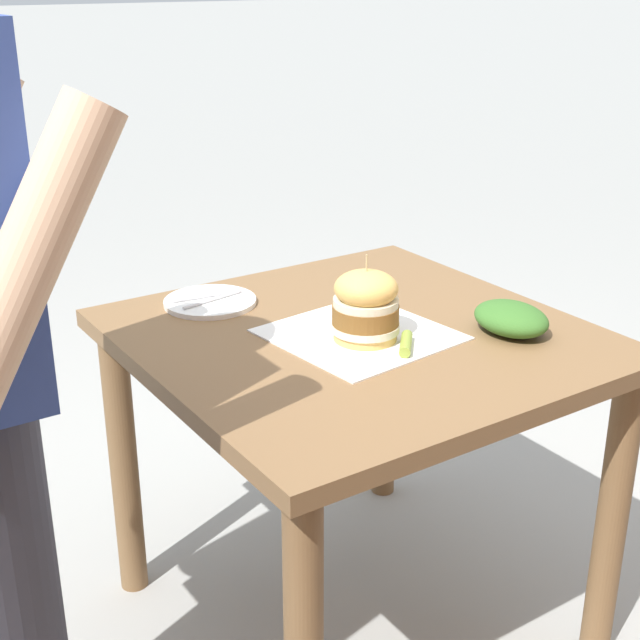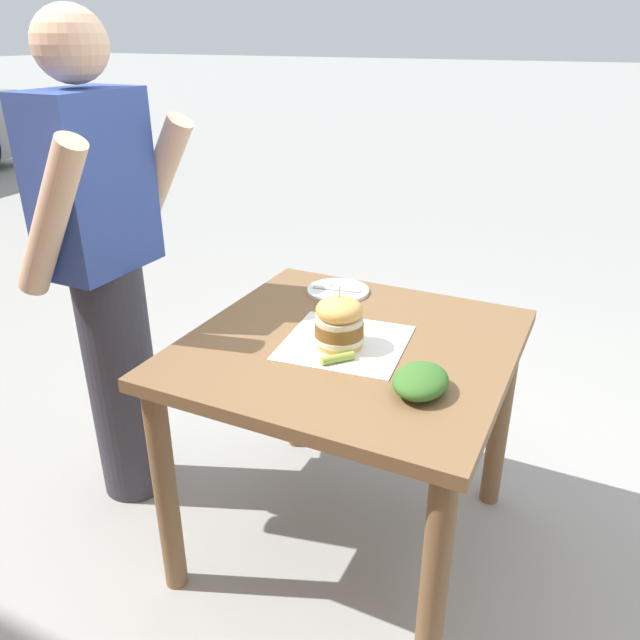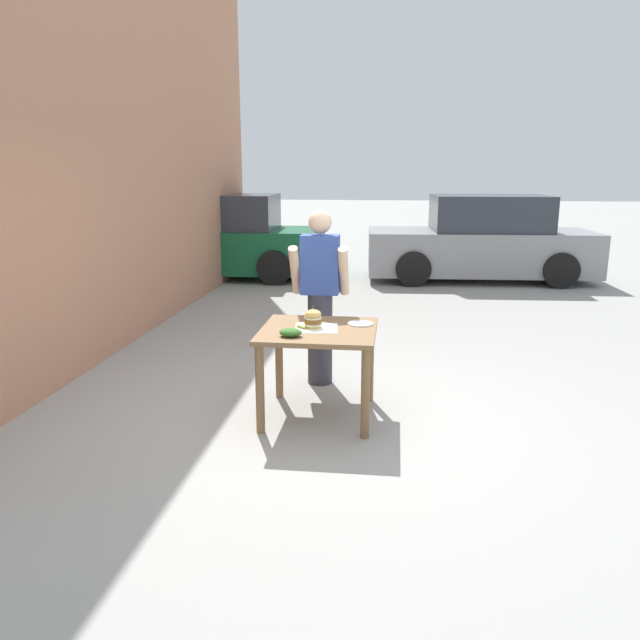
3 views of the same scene
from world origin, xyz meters
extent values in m
plane|color=#9E9E99|center=(0.00, 0.00, 0.00)|extent=(80.00, 80.00, 0.00)
cube|color=brown|center=(0.00, 0.00, 0.75)|extent=(0.95, 0.94, 0.04)
cylinder|color=brown|center=(-0.42, -0.41, 0.36)|extent=(0.07, 0.07, 0.73)
cylinder|color=brown|center=(0.42, -0.41, 0.36)|extent=(0.07, 0.07, 0.73)
cylinder|color=brown|center=(0.42, 0.41, 0.36)|extent=(0.07, 0.07, 0.73)
cube|color=white|center=(-0.02, 0.01, 0.77)|extent=(0.39, 0.39, 0.00)
cylinder|color=#E5B25B|center=(-0.05, 0.02, 0.78)|extent=(0.14, 0.14, 0.02)
cylinder|color=beige|center=(-0.05, 0.02, 0.80)|extent=(0.15, 0.15, 0.02)
cylinder|color=brown|center=(-0.05, 0.02, 0.83)|extent=(0.14, 0.14, 0.04)
cylinder|color=beige|center=(-0.05, 0.02, 0.86)|extent=(0.14, 0.14, 0.02)
ellipsoid|color=#E5B25B|center=(-0.05, 0.02, 0.89)|extent=(0.14, 0.14, 0.08)
cylinder|color=#D1B77F|center=(-0.05, 0.02, 0.94)|extent=(0.00, 0.00, 0.05)
cylinder|color=#8EA83D|center=(-0.14, -0.02, 0.79)|extent=(0.09, 0.08, 0.02)
cylinder|color=white|center=(0.34, 0.19, 0.78)|extent=(0.22, 0.22, 0.01)
cylinder|color=silver|center=(0.32, 0.19, 0.79)|extent=(0.04, 0.17, 0.01)
cylinder|color=silver|center=(0.35, 0.19, 0.79)|extent=(0.03, 0.17, 0.01)
ellipsoid|color=#386B28|center=(-0.19, -0.28, 0.80)|extent=(0.18, 0.14, 0.07)
cylinder|color=beige|center=(-0.32, 0.79, 1.13)|extent=(0.09, 0.34, 0.50)
camera|label=1|loc=(-1.46, 1.07, 1.52)|focal=50.00mm
camera|label=2|loc=(-1.54, -0.64, 1.61)|focal=35.00mm
camera|label=3|loc=(0.62, -4.98, 2.05)|focal=35.00mm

